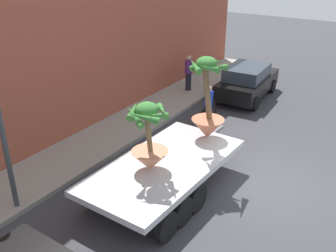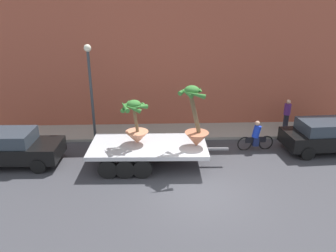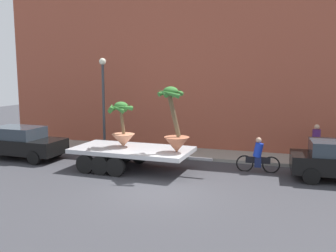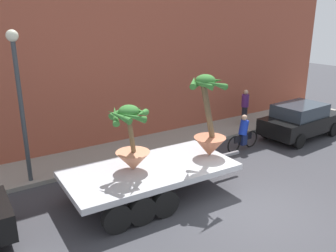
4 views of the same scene
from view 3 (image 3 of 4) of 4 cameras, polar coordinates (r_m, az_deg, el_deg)
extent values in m
plane|color=#38383D|center=(13.57, -1.49, -9.94)|extent=(60.00, 60.00, 0.00)
cube|color=gray|center=(19.21, 4.67, -4.29)|extent=(24.00, 2.20, 0.15)
cube|color=#9E4C38|center=(20.41, 5.95, 8.65)|extent=(24.00, 1.20, 8.79)
cube|color=#B7BABF|center=(16.24, -5.50, -3.68)|extent=(5.19, 2.69, 0.18)
cylinder|color=black|center=(18.11, -8.56, -4.08)|extent=(0.81, 0.24, 0.80)
cylinder|color=black|center=(16.11, -12.61, -5.73)|extent=(0.81, 0.24, 0.80)
cylinder|color=black|center=(17.79, -6.52, -4.26)|extent=(0.81, 0.24, 0.80)
cylinder|color=black|center=(15.74, -10.39, -5.99)|extent=(0.81, 0.24, 0.80)
cylinder|color=black|center=(17.48, -4.41, -4.45)|extent=(0.81, 0.24, 0.80)
cylinder|color=black|center=(15.40, -8.07, -6.26)|extent=(0.81, 0.24, 0.80)
cube|color=slate|center=(15.24, 5.02, -5.05)|extent=(1.00, 0.13, 0.10)
cone|color=tan|center=(16.50, -6.89, -2.20)|extent=(1.02, 1.02, 0.57)
cylinder|color=brown|center=(16.38, -7.09, 0.93)|extent=(0.28, 0.14, 1.25)
ellipsoid|color=#387A33|center=(16.33, -7.26, 3.10)|extent=(0.59, 0.59, 0.37)
cone|color=#387A33|center=(16.16, -6.25, 2.91)|extent=(0.27, 0.71, 0.34)
cone|color=#387A33|center=(16.46, -6.24, 2.87)|extent=(0.63, 0.59, 0.44)
cone|color=#387A33|center=(16.69, -7.19, 3.03)|extent=(0.76, 0.47, 0.37)
cone|color=#387A33|center=(16.62, -8.16, 2.86)|extent=(0.47, 0.79, 0.51)
cone|color=#387A33|center=(16.36, -8.71, 2.94)|extent=(0.51, 0.86, 0.36)
cone|color=#387A33|center=(16.02, -7.91, 2.73)|extent=(0.76, 0.26, 0.45)
cone|color=#387A33|center=(15.97, -6.81, 2.87)|extent=(0.71, 0.70, 0.33)
cone|color=#B26647|center=(15.21, 1.35, -2.89)|extent=(1.04, 1.04, 0.64)
cylinder|color=brown|center=(15.06, 0.88, 1.82)|extent=(0.62, 0.18, 1.86)
ellipsoid|color=#387A33|center=(15.02, 0.40, 5.38)|extent=(0.62, 0.62, 0.39)
cone|color=#387A33|center=(14.94, 1.74, 5.20)|extent=(0.24, 0.75, 0.34)
cone|color=#387A33|center=(15.27, 1.32, 5.10)|extent=(0.73, 0.50, 0.47)
cone|color=#387A33|center=(15.33, -0.30, 5.26)|extent=(0.63, 0.70, 0.37)
cone|color=#387A33|center=(14.90, -0.69, 5.13)|extent=(0.58, 0.62, 0.37)
cone|color=#387A33|center=(14.59, 0.13, 5.07)|extent=(0.92, 0.33, 0.44)
torus|color=black|center=(16.40, 15.59, -5.80)|extent=(0.74, 0.12, 0.74)
torus|color=black|center=(16.39, 11.73, -5.68)|extent=(0.74, 0.12, 0.74)
cube|color=black|center=(16.35, 13.68, -5.13)|extent=(1.04, 0.15, 0.28)
cylinder|color=#1938C6|center=(16.25, 13.74, -3.59)|extent=(0.47, 0.38, 0.65)
sphere|color=tan|center=(16.17, 13.79, -2.13)|extent=(0.24, 0.24, 0.24)
cube|color=navy|center=(16.36, 13.67, -5.40)|extent=(0.30, 0.26, 0.44)
cylinder|color=black|center=(16.84, 20.59, -5.74)|extent=(0.65, 0.24, 0.64)
cylinder|color=black|center=(15.22, 21.19, -7.24)|extent=(0.65, 0.24, 0.64)
cube|color=black|center=(19.68, -21.55, -2.78)|extent=(4.28, 1.87, 0.70)
cube|color=#2D3842|center=(19.72, -22.12, -0.93)|extent=(2.36, 1.66, 0.56)
cylinder|color=black|center=(19.55, -16.80, -3.67)|extent=(0.64, 0.21, 0.64)
cylinder|color=black|center=(18.24, -19.94, -4.65)|extent=(0.64, 0.21, 0.64)
cylinder|color=black|center=(21.27, -22.83, -3.02)|extent=(0.64, 0.21, 0.64)
cylinder|color=black|center=(18.65, 21.76, -3.67)|extent=(0.28, 0.28, 0.85)
cylinder|color=#51236B|center=(18.52, 21.88, -1.45)|extent=(0.36, 0.36, 0.62)
sphere|color=tan|center=(18.45, 21.95, -0.13)|extent=(0.24, 0.24, 0.24)
cylinder|color=#383D42|center=(19.86, -9.87, 2.82)|extent=(0.14, 0.14, 4.50)
sphere|color=#EAEACC|center=(19.78, -10.05, 9.75)|extent=(0.36, 0.36, 0.36)
camera|label=1|loc=(17.24, -39.97, 14.16)|focal=41.61mm
camera|label=2|loc=(6.80, -58.32, 26.04)|focal=33.75mm
camera|label=4|loc=(12.90, -44.12, 11.02)|focal=37.50mm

